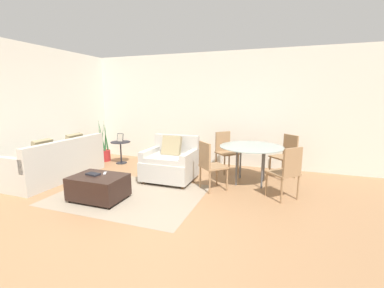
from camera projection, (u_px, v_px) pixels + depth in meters
name	position (u px, v px, depth m)	size (l,w,h in m)	color
ground_plane	(141.00, 220.00, 3.58)	(20.00, 20.00, 0.00)	#936B47
wall_back	(208.00, 109.00, 6.43)	(12.00, 0.06, 2.75)	beige
wall_left	(50.00, 111.00, 5.75)	(0.06, 12.00, 2.75)	beige
area_rug	(129.00, 195.00, 4.50)	(2.50, 1.85, 0.01)	gray
couch	(57.00, 165.00, 5.34)	(0.86, 2.01, 0.89)	#B2ADA3
armchair	(170.00, 163.00, 5.23)	(0.99, 0.87, 0.91)	#B2ADA3
ottoman	(99.00, 187.00, 4.25)	(0.86, 0.62, 0.41)	black
book_stack	(93.00, 174.00, 4.27)	(0.25, 0.16, 0.03)	black
tv_remote_primary	(105.00, 173.00, 4.36)	(0.11, 0.14, 0.01)	#B7B7BC
potted_plant	(104.00, 152.00, 6.81)	(0.33, 0.33, 1.14)	maroon
side_table	(121.00, 148.00, 6.53)	(0.49, 0.49, 0.56)	black
picture_frame	(120.00, 138.00, 6.48)	(0.18, 0.07, 0.21)	black
dining_table	(251.00, 150.00, 5.00)	(1.23, 1.23, 0.74)	#8C9E99
dining_chair_near_left	(209.00, 163.00, 4.64)	(0.59, 0.59, 0.90)	#93704C
dining_chair_near_right	(287.00, 170.00, 4.20)	(0.59, 0.59, 0.90)	#93704C
dining_chair_far_left	(225.00, 149.00, 5.86)	(0.59, 0.59, 0.90)	#93704C
dining_chair_far_right	(286.00, 153.00, 5.43)	(0.59, 0.59, 0.90)	#93704C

